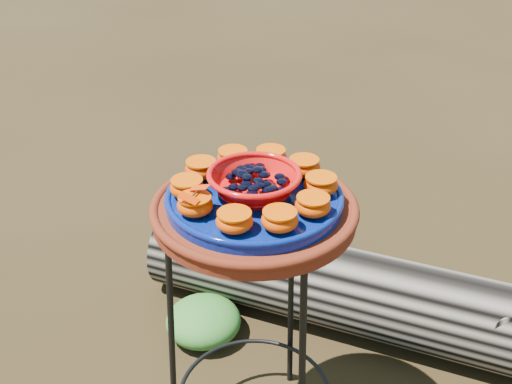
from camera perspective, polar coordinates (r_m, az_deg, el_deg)
The scene contains 19 objects.
plant_stand at distance 1.65m, azimuth -0.14°, elevation -12.74°, with size 0.44×0.44×0.70m, color black, non-canonical shape.
terracotta_saucer at distance 1.42m, azimuth -0.15°, elevation -1.78°, with size 0.45×0.45×0.04m, color #521E0A.
cobalt_plate at distance 1.41m, azimuth -0.16°, elevation -0.70°, with size 0.39×0.39×0.03m, color #031343.
red_bowl at distance 1.39m, azimuth -0.16°, elevation 0.72°, with size 0.19×0.19×0.05m, color red, non-canonical shape.
glass_gems at distance 1.37m, azimuth -0.16°, elevation 2.17°, with size 0.15×0.15×0.03m, color black, non-canonical shape.
orange_half_0 at distance 1.33m, azimuth -5.44°, elevation -1.18°, with size 0.08×0.08×0.04m, color #CD4100.
orange_half_1 at distance 1.27m, azimuth -1.93°, elevation -2.62°, with size 0.08×0.08×0.04m, color #CD4100.
orange_half_2 at distance 1.27m, azimuth 2.12°, elevation -2.52°, with size 0.08×0.08×0.04m, color #CD4100.
orange_half_3 at distance 1.32m, azimuth 5.07°, elevation -1.22°, with size 0.08×0.08×0.04m, color #CD4100.
orange_half_4 at distance 1.40m, azimuth 5.78°, elevation 0.62°, with size 0.08×0.08×0.04m, color #CD4100.
orange_half_5 at distance 1.47m, azimuth 4.28°, elevation 2.23°, with size 0.08×0.08×0.04m, color #CD4100.
orange_half_6 at distance 1.51m, azimuth 1.33°, elevation 3.11°, with size 0.08×0.08×0.04m, color #CD4100.
orange_half_7 at distance 1.51m, azimuth -2.08°, elevation 3.04°, with size 0.08×0.08×0.04m, color #CD4100.
orange_half_8 at distance 1.46m, azimuth -4.89°, elevation 2.04°, with size 0.08×0.08×0.04m, color #CD4100.
orange_half_9 at distance 1.39m, azimuth -6.14°, elevation 0.36°, with size 0.08×0.08×0.04m, color #CD4100.
butterfly at distance 1.31m, azimuth -5.50°, elevation -0.12°, with size 0.09×0.05×0.02m, color #DA3100, non-canonical shape.
driftwood_log at distance 2.14m, azimuth 9.55°, elevation -8.89°, with size 1.46×0.38×0.27m, color black, non-canonical shape.
foliage_left at distance 2.14m, azimuth -4.70°, elevation -11.24°, with size 0.25×0.25×0.12m, color #296721.
foliage_back at distance 2.36m, azimuth 2.13°, elevation -5.95°, with size 0.32×0.32×0.16m, color #296721.
Camera 1 is at (0.59, -1.06, 1.47)m, focal length 45.00 mm.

